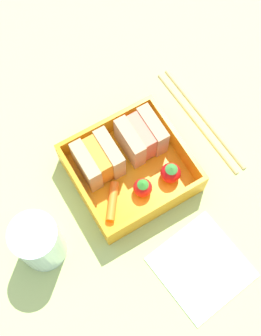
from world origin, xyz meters
TOP-DOWN VIEW (x-y plane):
  - ground_plane at (0.00, 0.00)cm, footprint 120.00×120.00cm
  - bento_tray at (0.00, 0.00)cm, footprint 15.51×14.69cm
  - bento_rim at (0.00, 0.00)cm, footprint 15.51×14.69cm
  - sandwich_left at (-3.43, 2.90)cm, footprint 5.44×5.80cm
  - sandwich_center_left at (3.43, 2.90)cm, footprint 5.44×5.80cm
  - carrot_stick_far_left at (-4.44, -2.64)cm, footprint 4.23×5.12cm
  - strawberry_left at (-0.19, -3.28)cm, footprint 2.62×2.62cm
  - strawberry_far_left at (4.42, -3.42)cm, footprint 2.85×2.85cm
  - chopstick_pair at (13.48, 2.16)cm, footprint 3.01×19.74cm
  - drinking_glass at (-15.44, -3.39)cm, footprint 6.02×6.02cm
  - folded_napkin at (1.46, -16.17)cm, footprint 12.15×12.37cm

SIDE VIEW (x-z plane):
  - ground_plane at x=0.00cm, z-range -2.00..0.00cm
  - folded_napkin at x=1.46cm, z-range 0.00..0.40cm
  - chopstick_pair at x=13.48cm, z-range 0.00..0.70cm
  - bento_tray at x=0.00cm, z-range 0.00..1.20cm
  - carrot_stick_far_left at x=-4.44cm, z-range 1.20..2.41cm
  - strawberry_left at x=-0.19cm, z-range 1.02..4.25cm
  - strawberry_far_left at x=4.42cm, z-range 1.02..4.48cm
  - bento_rim at x=0.00cm, z-range 1.20..5.12cm
  - sandwich_left at x=-3.43cm, z-range 1.20..6.62cm
  - sandwich_center_left at x=3.43cm, z-range 1.20..6.62cm
  - drinking_glass at x=-15.44cm, z-range 0.00..9.27cm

